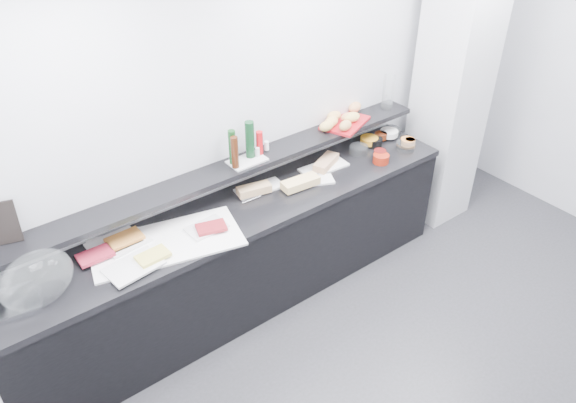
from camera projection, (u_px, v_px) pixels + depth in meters
ground at (472, 398)px, 3.77m from camera, size 5.00×5.00×0.00m
back_wall at (291, 112)px, 4.31m from camera, size 5.00×0.02×2.70m
column at (454, 79)px, 4.83m from camera, size 0.50×0.50×2.70m
buffet_cabinet at (242, 260)px, 4.29m from camera, size 3.60×0.60×0.85m
counter_top at (239, 212)px, 4.03m from camera, size 3.62×0.62×0.05m
wall_shelf at (224, 172)px, 4.00m from camera, size 3.60×0.25×0.04m
cloche_base at (3, 307)px, 3.20m from camera, size 0.43×0.33×0.04m
cloche_dome at (37, 280)px, 3.23m from camera, size 0.51×0.40×0.34m
linen_runner at (166, 242)px, 3.70m from camera, size 1.06×0.69×0.01m
platter_meat_a at (114, 243)px, 3.67m from camera, size 0.33×0.22×0.01m
food_meat_a at (95, 255)px, 3.54m from camera, size 0.22×0.14×0.02m
platter_salmon at (127, 243)px, 3.67m from camera, size 0.30×0.22×0.01m
food_salmon at (125, 239)px, 3.67m from camera, size 0.23×0.15×0.02m
platter_cheese at (134, 267)px, 3.48m from camera, size 0.37×0.27×0.01m
food_cheese at (153, 256)px, 3.53m from camera, size 0.21×0.14×0.02m
platter_meat_b at (207, 228)px, 3.80m from camera, size 0.28×0.19×0.01m
food_meat_b at (211, 227)px, 3.78m from camera, size 0.23×0.18×0.02m
sandwich_plate_left at (259, 188)px, 4.23m from camera, size 0.38×0.20×0.01m
sandwich_food_left at (254, 189)px, 4.15m from camera, size 0.27×0.15×0.06m
tongs_left at (251, 200)px, 4.09m from camera, size 0.16×0.01×0.01m
sandwich_plate_mid at (313, 181)px, 4.32m from camera, size 0.34×0.25×0.01m
sandwich_food_mid at (300, 183)px, 4.22m from camera, size 0.30×0.14×0.06m
tongs_mid at (303, 185)px, 4.25m from camera, size 0.16×0.04×0.01m
sandwich_plate_right at (324, 167)px, 4.48m from camera, size 0.41×0.20×0.01m
sandwich_food_right at (326, 162)px, 4.47m from camera, size 0.29×0.21×0.06m
tongs_right at (323, 171)px, 4.41m from camera, size 0.16×0.02×0.01m
bowl_glass_fruit at (359, 150)px, 4.66m from camera, size 0.20×0.20×0.07m
fill_glass_fruit at (369, 140)px, 4.77m from camera, size 0.20×0.20×0.05m
bowl_black_jam at (374, 142)px, 4.77m from camera, size 0.17×0.17×0.07m
fill_black_jam at (381, 136)px, 4.84m from camera, size 0.14×0.14×0.05m
bowl_glass_cream at (391, 132)px, 4.92m from camera, size 0.21×0.21×0.07m
fill_glass_cream at (389, 133)px, 4.88m from camera, size 0.20×0.20×0.05m
bowl_red_jam at (381, 159)px, 4.54m from camera, size 0.15×0.15×0.07m
fill_red_jam at (380, 153)px, 4.59m from camera, size 0.11×0.11×0.05m
bowl_glass_salmon at (406, 146)px, 4.71m from camera, size 0.18×0.18×0.07m
fill_glass_salmon at (408, 142)px, 4.75m from camera, size 0.13×0.13×0.05m
bowl_black_fruit at (407, 142)px, 4.77m from camera, size 0.15×0.15×0.07m
fill_black_fruit at (410, 142)px, 4.75m from camera, size 0.10×0.10×0.05m
condiment_tray at (247, 161)px, 4.08m from camera, size 0.28×0.17×0.01m
bottle_green_a at (232, 147)px, 3.97m from camera, size 0.07×0.07×0.26m
bottle_brown at (235, 152)px, 3.93m from camera, size 0.07×0.07×0.24m
bottle_green_b at (250, 140)px, 4.04m from camera, size 0.07×0.07×0.28m
bottle_hot at (260, 143)px, 4.10m from camera, size 0.06×0.06×0.18m
shaker_salt at (267, 146)px, 4.18m from camera, size 0.04×0.04×0.07m
shaker_pepper at (258, 152)px, 4.10m from camera, size 0.04×0.04×0.07m
bread_tray at (345, 123)px, 4.57m from camera, size 0.48×0.41×0.02m
bread_roll_n at (334, 116)px, 4.56m from camera, size 0.14×0.09×0.08m
bread_roll_ne at (355, 107)px, 4.69m from camera, size 0.16×0.12×0.08m
bread_roll_sw at (326, 126)px, 4.41m from camera, size 0.13×0.09×0.08m
bread_roll_s at (345, 126)px, 4.42m from camera, size 0.13×0.10×0.08m
bread_roll_se at (348, 117)px, 4.54m from camera, size 0.14×0.11×0.08m
bread_roll_midw at (331, 122)px, 4.47m from camera, size 0.16×0.12×0.08m
bread_roll_mide at (351, 117)px, 4.54m from camera, size 0.17×0.12×0.08m
carafe at (388, 92)px, 4.73m from camera, size 0.12×0.12×0.30m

